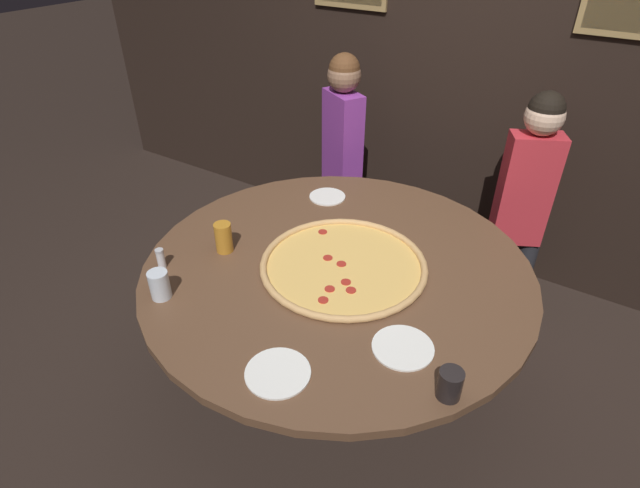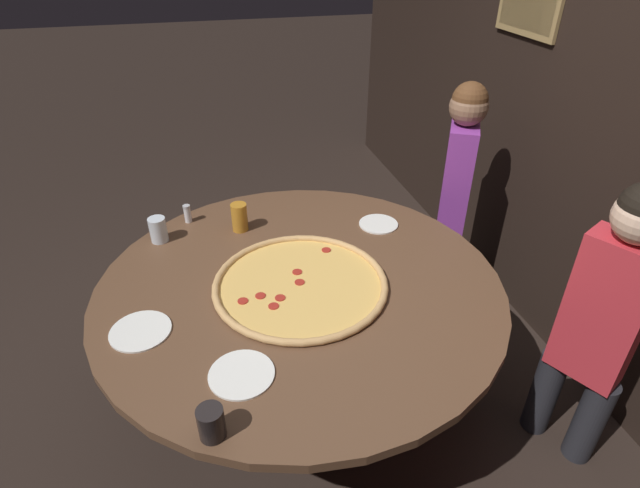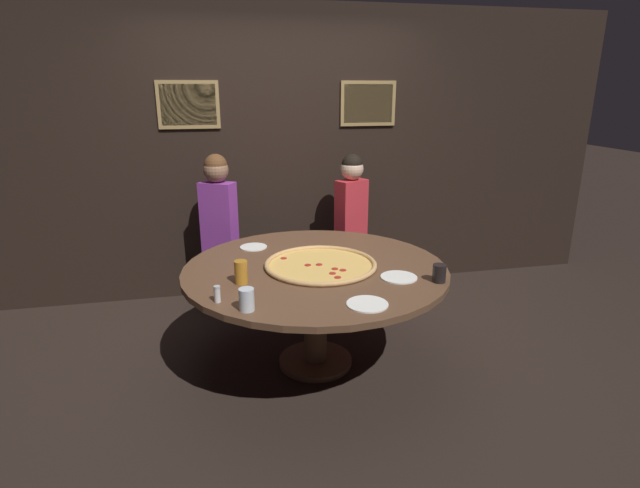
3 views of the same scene
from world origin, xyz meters
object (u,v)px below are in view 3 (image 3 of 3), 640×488
giant_pizza (321,264)px  diner_side_left (219,225)px  drink_cup_far_right (241,272)px  white_plate_left_side (367,304)px  drink_cup_near_left (247,300)px  dining_table (315,282)px  white_plate_far_back (399,277)px  condiment_shaker (217,294)px  diner_centre_back (351,219)px  white_plate_right_side (254,247)px  drink_cup_centre_back (439,273)px

giant_pizza → diner_side_left: diner_side_left is taller
drink_cup_far_right → white_plate_left_side: size_ratio=0.62×
drink_cup_near_left → drink_cup_far_right: bearing=90.5°
dining_table → white_plate_left_side: bearing=-76.7°
dining_table → giant_pizza: giant_pizza is taller
giant_pizza → white_plate_far_back: bearing=-35.3°
dining_table → condiment_shaker: size_ratio=18.32×
drink_cup_far_right → diner_centre_back: (1.06, 1.29, -0.05)m
white_plate_left_side → white_plate_right_side: same height
drink_cup_near_left → white_plate_right_side: drink_cup_near_left is taller
white_plate_right_side → condiment_shaker: (-0.29, -0.96, 0.05)m
drink_cup_centre_back → white_plate_right_side: 1.42m
white_plate_far_back → condiment_shaker: (-1.13, -0.13, 0.05)m
white_plate_left_side → giant_pizza: bearing=100.4°
white_plate_far_back → dining_table: bearing=146.3°
giant_pizza → drink_cup_near_left: bearing=-132.4°
drink_cup_centre_back → white_plate_right_side: size_ratio=0.55×
giant_pizza → condiment_shaker: size_ratio=7.83×
diner_side_left → white_plate_far_back: bearing=157.6°
giant_pizza → white_plate_right_side: bearing=128.5°
drink_cup_centre_back → white_plate_far_back: drink_cup_centre_back is taller
drink_cup_near_left → white_plate_left_side: drink_cup_near_left is taller
dining_table → drink_cup_near_left: bearing=-130.2°
drink_cup_far_right → diner_side_left: bearing=94.6°
dining_table → drink_cup_near_left: 0.80m
white_plate_left_side → white_plate_right_side: bearing=114.2°
drink_cup_centre_back → drink_cup_near_left: 1.21m
drink_cup_far_right → drink_cup_near_left: size_ratio=1.16×
white_plate_right_side → giant_pizza: bearing=-51.5°
drink_cup_centre_back → drink_cup_near_left: bearing=-172.2°
condiment_shaker → diner_centre_back: size_ratio=0.07×
giant_pizza → drink_cup_near_left: 0.80m
white_plate_far_back → white_plate_right_side: 1.18m
drink_cup_far_right → white_plate_far_back: drink_cup_far_right is taller
condiment_shaker → white_plate_left_side: bearing=-14.8°
drink_cup_centre_back → white_plate_right_side: (-1.06, 0.94, -0.05)m
white_plate_right_side → drink_cup_centre_back: bearing=-41.4°
dining_table → condiment_shaker: (-0.66, -0.45, 0.16)m
white_plate_far_back → white_plate_left_side: 0.47m
dining_table → white_plate_right_side: (-0.37, 0.51, 0.12)m
white_plate_left_side → diner_centre_back: diner_centre_back is taller
condiment_shaker → diner_centre_back: 1.97m
drink_cup_far_right → white_plate_far_back: size_ratio=0.63×
dining_table → drink_cup_far_right: (-0.51, -0.20, 0.18)m
diner_side_left → white_plate_right_side: bearing=142.5°
drink_cup_far_right → drink_cup_centre_back: size_ratio=1.30×
white_plate_far_back → white_plate_right_side: same height
white_plate_right_side → diner_centre_back: 1.10m
giant_pizza → condiment_shaker: condiment_shaker is taller
white_plate_left_side → dining_table: bearing=103.3°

